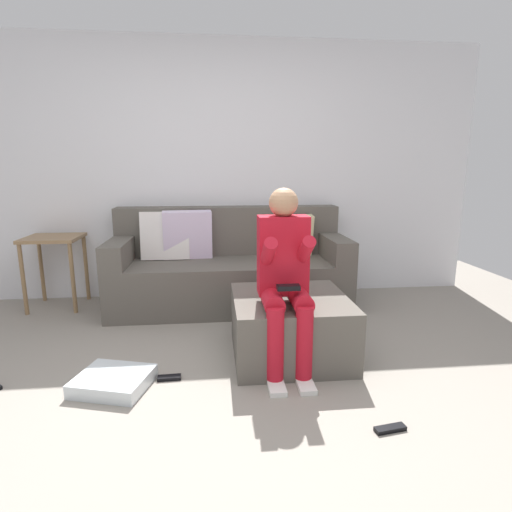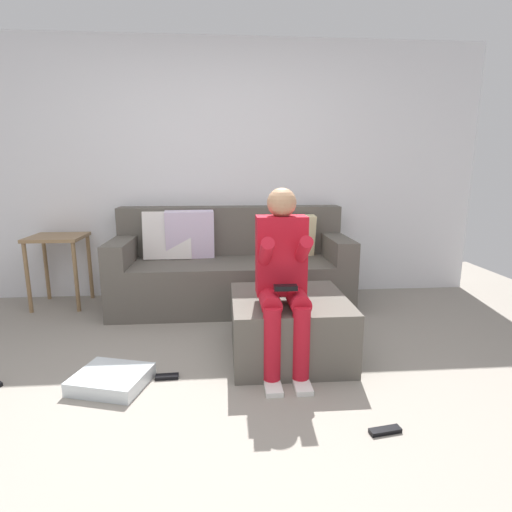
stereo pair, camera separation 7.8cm
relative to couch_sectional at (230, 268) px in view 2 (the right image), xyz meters
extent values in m
plane|color=gray|center=(-0.13, -1.92, -0.36)|extent=(6.93, 6.93, 0.00)
cube|color=silver|center=(-0.13, 0.40, 0.89)|extent=(5.33, 0.10, 2.50)
cube|color=#59544C|center=(0.01, -0.07, -0.13)|extent=(2.17, 0.84, 0.45)
cube|color=#59544C|center=(0.01, 0.24, 0.32)|extent=(2.17, 0.23, 0.47)
cube|color=#59544C|center=(-0.97, -0.07, 0.20)|extent=(0.19, 0.84, 0.21)
cube|color=#59544C|center=(1.00, -0.07, 0.20)|extent=(0.19, 0.84, 0.21)
cube|color=white|center=(-0.58, 0.05, 0.31)|extent=(0.45, 0.17, 0.45)
cube|color=silver|center=(-0.38, 0.05, 0.31)|extent=(0.46, 0.20, 0.46)
cube|color=beige|center=(0.62, 0.06, 0.29)|extent=(0.41, 0.19, 0.41)
cube|color=#59544C|center=(0.39, -1.15, -0.15)|extent=(0.78, 0.80, 0.42)
cube|color=red|center=(0.31, -1.25, 0.38)|extent=(0.32, 0.17, 0.51)
sphere|color=tan|center=(0.31, -1.25, 0.72)|extent=(0.19, 0.19, 0.19)
cylinder|color=red|center=(0.22, -1.39, 0.13)|extent=(0.13, 0.28, 0.13)
cylinder|color=red|center=(0.22, -1.53, -0.10)|extent=(0.11, 0.11, 0.45)
cube|color=white|center=(0.22, -1.59, -0.34)|extent=(0.10, 0.22, 0.03)
cylinder|color=red|center=(0.20, -1.37, 0.41)|extent=(0.08, 0.33, 0.27)
cylinder|color=red|center=(0.40, -1.39, 0.13)|extent=(0.13, 0.28, 0.13)
cylinder|color=red|center=(0.40, -1.53, -0.10)|extent=(0.11, 0.11, 0.45)
cube|color=white|center=(0.40, -1.59, -0.34)|extent=(0.10, 0.22, 0.03)
cylinder|color=red|center=(0.42, -1.36, 0.42)|extent=(0.08, 0.31, 0.25)
cube|color=black|center=(0.31, -1.46, 0.23)|extent=(0.14, 0.06, 0.03)
cube|color=silver|center=(-0.75, -1.48, -0.32)|extent=(0.50, 0.46, 0.08)
cube|color=olive|center=(-1.61, 0.09, 0.30)|extent=(0.48, 0.46, 0.03)
cylinder|color=olive|center=(-1.82, -0.11, -0.04)|extent=(0.04, 0.04, 0.64)
cylinder|color=olive|center=(-1.39, -0.11, -0.04)|extent=(0.04, 0.04, 0.64)
cylinder|color=olive|center=(-1.82, 0.28, -0.04)|extent=(0.04, 0.04, 0.64)
cylinder|color=olive|center=(-1.39, 0.28, -0.04)|extent=(0.04, 0.04, 0.64)
cube|color=black|center=(0.73, -2.05, -0.35)|extent=(0.17, 0.07, 0.02)
cube|color=black|center=(-0.43, -1.42, -0.35)|extent=(0.15, 0.06, 0.02)
camera|label=1|loc=(-0.13, -3.79, 0.93)|focal=28.67mm
camera|label=2|loc=(-0.05, -3.80, 0.93)|focal=28.67mm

